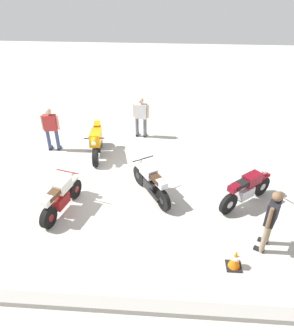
{
  "coord_description": "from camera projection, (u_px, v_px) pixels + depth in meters",
  "views": [
    {
      "loc": [
        -1.64,
        8.54,
        6.14
      ],
      "look_at": [
        -1.07,
        0.39,
        0.75
      ],
      "focal_mm": 34.28,
      "sensor_mm": 36.0,
      "label": 1
    }
  ],
  "objects": [
    {
      "name": "person_in_black_shirt",
      "position": [
        271.0,
        217.0,
        7.56
      ],
      "size": [
        0.49,
        0.63,
        1.75
      ],
      "rotation": [
        0.0,
        0.0,
        5.77
      ],
      "color": "gray",
      "rests_on": "ground"
    },
    {
      "name": "curb_edge",
      "position": [
        82.0,
        303.0,
        6.72
      ],
      "size": [
        14.0,
        0.3,
        0.15
      ],
      "primitive_type": "cube",
      "color": "#9C978F",
      "rests_on": "ground"
    },
    {
      "name": "motorcycle_cream_vintage",
      "position": [
        61.0,
        197.0,
        9.01
      ],
      "size": [
        0.88,
        1.92,
        1.07
      ],
      "rotation": [
        0.0,
        0.0,
        4.44
      ],
      "color": "black",
      "rests_on": "ground"
    },
    {
      "name": "person_in_red_shirt",
      "position": [
        51.0,
        127.0,
        11.68
      ],
      "size": [
        0.65,
        0.33,
        1.69
      ],
      "rotation": [
        0.0,
        0.0,
        4.77
      ],
      "color": "#384772",
      "rests_on": "ground"
    },
    {
      "name": "person_in_white_shirt",
      "position": [
        141.0,
        115.0,
        12.59
      ],
      "size": [
        0.65,
        0.35,
        1.66
      ],
      "rotation": [
        0.0,
        0.0,
        4.59
      ],
      "color": "#59595B",
      "rests_on": "ground"
    },
    {
      "name": "motorcycle_silver_cruiser",
      "position": [
        151.0,
        182.0,
        9.57
      ],
      "size": [
        1.25,
        1.81,
        1.09
      ],
      "rotation": [
        0.0,
        0.0,
        5.29
      ],
      "color": "black",
      "rests_on": "ground"
    },
    {
      "name": "ground_plane",
      "position": [
        116.0,
        179.0,
        10.59
      ],
      "size": [
        40.0,
        40.0,
        0.0
      ],
      "primitive_type": "plane",
      "color": "#B7B2A8"
    },
    {
      "name": "motorcycle_orange_sportbike",
      "position": [
        96.0,
        141.0,
        11.52
      ],
      "size": [
        0.7,
        1.96,
        1.14
      ],
      "rotation": [
        0.0,
        0.0,
        1.68
      ],
      "color": "black",
      "rests_on": "ground"
    },
    {
      "name": "traffic_cone",
      "position": [
        235.0,
        259.0,
        7.46
      ],
      "size": [
        0.36,
        0.36,
        0.53
      ],
      "color": "black",
      "rests_on": "ground"
    },
    {
      "name": "motorcycle_maroon_cruiser",
      "position": [
        246.0,
        189.0,
        9.27
      ],
      "size": [
        1.69,
        1.42,
        1.09
      ],
      "rotation": [
        0.0,
        0.0,
        3.83
      ],
      "color": "black",
      "rests_on": "ground"
    }
  ]
}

